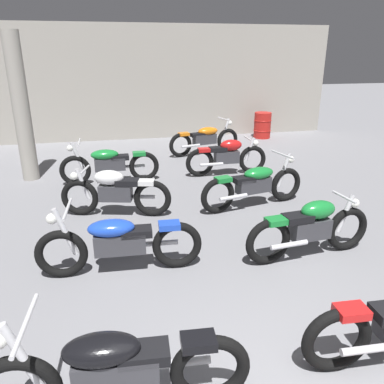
{
  "coord_description": "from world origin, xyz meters",
  "views": [
    {
      "loc": [
        -1.33,
        -1.5,
        2.79
      ],
      "look_at": [
        0.0,
        4.4,
        0.55
      ],
      "focal_mm": 35.79,
      "sensor_mm": 36.0,
      "label": 1
    }
  ],
  "objects_px": {
    "motorcycle_right_row_2": "(254,184)",
    "oil_drum": "(262,125)",
    "motorcycle_right_row_4": "(205,138)",
    "motorcycle_left_row_1": "(119,242)",
    "motorcycle_left_row_3": "(109,163)",
    "support_pillar": "(21,109)",
    "motorcycle_right_row_1": "(311,227)",
    "motorcycle_right_row_3": "(227,156)",
    "motorcycle_left_row_0": "(115,369)",
    "motorcycle_left_row_2": "(115,191)"
  },
  "relations": [
    {
      "from": "motorcycle_right_row_2",
      "to": "oil_drum",
      "type": "height_order",
      "value": "motorcycle_right_row_2"
    },
    {
      "from": "oil_drum",
      "to": "motorcycle_right_row_4",
      "type": "bearing_deg",
      "value": -145.29
    },
    {
      "from": "motorcycle_left_row_1",
      "to": "motorcycle_right_row_4",
      "type": "height_order",
      "value": "same"
    },
    {
      "from": "motorcycle_left_row_3",
      "to": "support_pillar",
      "type": "bearing_deg",
      "value": 158.83
    },
    {
      "from": "motorcycle_left_row_1",
      "to": "motorcycle_right_row_1",
      "type": "height_order",
      "value": "motorcycle_left_row_1"
    },
    {
      "from": "motorcycle_left_row_3",
      "to": "motorcycle_right_row_3",
      "type": "bearing_deg",
      "value": -0.04
    },
    {
      "from": "motorcycle_left_row_3",
      "to": "motorcycle_right_row_1",
      "type": "bearing_deg",
      "value": -55.81
    },
    {
      "from": "motorcycle_left_row_0",
      "to": "motorcycle_right_row_4",
      "type": "bearing_deg",
      "value": 70.63
    },
    {
      "from": "motorcycle_right_row_4",
      "to": "motorcycle_right_row_2",
      "type": "bearing_deg",
      "value": -91.38
    },
    {
      "from": "motorcycle_left_row_1",
      "to": "motorcycle_right_row_3",
      "type": "distance_m",
      "value": 4.64
    },
    {
      "from": "motorcycle_left_row_3",
      "to": "oil_drum",
      "type": "distance_m",
      "value": 6.33
    },
    {
      "from": "motorcycle_right_row_3",
      "to": "motorcycle_left_row_2",
      "type": "bearing_deg",
      "value": -144.92
    },
    {
      "from": "motorcycle_left_row_0",
      "to": "motorcycle_right_row_4",
      "type": "height_order",
      "value": "same"
    },
    {
      "from": "motorcycle_right_row_1",
      "to": "motorcycle_right_row_2",
      "type": "distance_m",
      "value": 1.94
    },
    {
      "from": "motorcycle_right_row_1",
      "to": "motorcycle_right_row_4",
      "type": "height_order",
      "value": "motorcycle_right_row_4"
    },
    {
      "from": "motorcycle_right_row_1",
      "to": "motorcycle_right_row_2",
      "type": "height_order",
      "value": "motorcycle_right_row_2"
    },
    {
      "from": "motorcycle_left_row_1",
      "to": "motorcycle_right_row_3",
      "type": "relative_size",
      "value": 1.1
    },
    {
      "from": "support_pillar",
      "to": "motorcycle_right_row_3",
      "type": "distance_m",
      "value": 4.7
    },
    {
      "from": "support_pillar",
      "to": "motorcycle_left_row_3",
      "type": "distance_m",
      "value": 2.23
    },
    {
      "from": "motorcycle_right_row_1",
      "to": "motorcycle_right_row_4",
      "type": "relative_size",
      "value": 0.92
    },
    {
      "from": "motorcycle_right_row_2",
      "to": "motorcycle_right_row_3",
      "type": "xyz_separation_m",
      "value": [
        0.11,
        2.02,
        0.01
      ]
    },
    {
      "from": "motorcycle_right_row_2",
      "to": "oil_drum",
      "type": "bearing_deg",
      "value": 66.09
    },
    {
      "from": "motorcycle_right_row_3",
      "to": "oil_drum",
      "type": "relative_size",
      "value": 2.32
    },
    {
      "from": "motorcycle_right_row_1",
      "to": "support_pillar",
      "type": "bearing_deg",
      "value": 133.87
    },
    {
      "from": "motorcycle_right_row_3",
      "to": "support_pillar",
      "type": "bearing_deg",
      "value": 171.27
    },
    {
      "from": "support_pillar",
      "to": "motorcycle_left_row_2",
      "type": "relative_size",
      "value": 1.66
    },
    {
      "from": "motorcycle_left_row_1",
      "to": "motorcycle_left_row_0",
      "type": "bearing_deg",
      "value": -93.39
    },
    {
      "from": "motorcycle_right_row_3",
      "to": "oil_drum",
      "type": "bearing_deg",
      "value": 56.75
    },
    {
      "from": "oil_drum",
      "to": "motorcycle_left_row_2",
      "type": "bearing_deg",
      "value": -132.43
    },
    {
      "from": "motorcycle_left_row_2",
      "to": "motorcycle_right_row_4",
      "type": "relative_size",
      "value": 0.9
    },
    {
      "from": "motorcycle_left_row_1",
      "to": "motorcycle_left_row_2",
      "type": "bearing_deg",
      "value": 89.51
    },
    {
      "from": "motorcycle_right_row_2",
      "to": "motorcycle_right_row_4",
      "type": "distance_m",
      "value": 4.02
    },
    {
      "from": "support_pillar",
      "to": "oil_drum",
      "type": "xyz_separation_m",
      "value": [
        6.92,
        3.0,
        -1.18
      ]
    },
    {
      "from": "motorcycle_right_row_1",
      "to": "motorcycle_right_row_3",
      "type": "distance_m",
      "value": 3.96
    },
    {
      "from": "support_pillar",
      "to": "motorcycle_right_row_3",
      "type": "xyz_separation_m",
      "value": [
        4.5,
        -0.69,
        -1.14
      ]
    },
    {
      "from": "motorcycle_left_row_3",
      "to": "motorcycle_right_row_2",
      "type": "relative_size",
      "value": 1.01
    },
    {
      "from": "motorcycle_left_row_2",
      "to": "motorcycle_right_row_2",
      "type": "bearing_deg",
      "value": -3.39
    },
    {
      "from": "motorcycle_right_row_1",
      "to": "motorcycle_left_row_2",
      "type": "bearing_deg",
      "value": 141.54
    },
    {
      "from": "motorcycle_left_row_1",
      "to": "motorcycle_right_row_1",
      "type": "distance_m",
      "value": 2.66
    },
    {
      "from": "oil_drum",
      "to": "motorcycle_right_row_1",
      "type": "bearing_deg",
      "value": -107.74
    },
    {
      "from": "motorcycle_left_row_1",
      "to": "motorcycle_right_row_2",
      "type": "xyz_separation_m",
      "value": [
        2.57,
        1.77,
        0.0
      ]
    },
    {
      "from": "motorcycle_left_row_0",
      "to": "motorcycle_left_row_2",
      "type": "relative_size",
      "value": 1.12
    },
    {
      "from": "motorcycle_left_row_1",
      "to": "motorcycle_right_row_1",
      "type": "xyz_separation_m",
      "value": [
        2.65,
        -0.17,
        0.01
      ]
    },
    {
      "from": "motorcycle_left_row_3",
      "to": "motorcycle_left_row_0",
      "type": "bearing_deg",
      "value": -90.81
    },
    {
      "from": "motorcycle_left_row_0",
      "to": "motorcycle_right_row_3",
      "type": "relative_size",
      "value": 1.1
    },
    {
      "from": "motorcycle_left_row_1",
      "to": "oil_drum",
      "type": "xyz_separation_m",
      "value": [
        5.1,
        7.48,
        -0.03
      ]
    },
    {
      "from": "motorcycle_left_row_0",
      "to": "oil_drum",
      "type": "height_order",
      "value": "motorcycle_left_row_0"
    },
    {
      "from": "support_pillar",
      "to": "motorcycle_left_row_0",
      "type": "height_order",
      "value": "support_pillar"
    },
    {
      "from": "motorcycle_right_row_3",
      "to": "motorcycle_right_row_4",
      "type": "bearing_deg",
      "value": 90.44
    },
    {
      "from": "motorcycle_right_row_1",
      "to": "motorcycle_right_row_3",
      "type": "bearing_deg",
      "value": 89.58
    }
  ]
}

